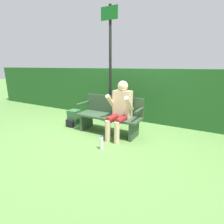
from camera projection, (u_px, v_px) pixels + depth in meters
name	position (u px, v px, depth m)	size (l,w,h in m)	color
ground_plane	(109.00, 133.00, 4.16)	(40.00, 40.00, 0.00)	#5B8942
hedge_back	(133.00, 94.00, 5.18)	(12.00, 0.46, 1.47)	#235623
park_bench	(110.00, 115.00, 4.11)	(1.53, 0.52, 0.85)	#334C33
person_seated	(120.00, 107.00, 3.78)	(0.53, 0.64, 1.24)	beige
backpack	(74.00, 118.00, 4.63)	(0.28, 0.35, 0.41)	#336638
water_bottle	(101.00, 143.00, 3.32)	(0.07, 0.07, 0.26)	white
signpost	(110.00, 59.00, 4.44)	(0.46, 0.09, 2.96)	black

